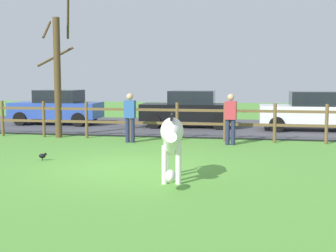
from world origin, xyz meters
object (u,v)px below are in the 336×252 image
Objects in this scene: crow_on_grass at (43,156)px; zebra at (172,137)px; parked_car_black at (189,109)px; bare_tree at (58,74)px; visitor_left_of_tree at (130,115)px; parked_car_blue at (57,107)px; visitor_right_of_tree at (231,117)px; parked_car_white at (312,111)px.

zebra is at bearing -24.42° from crow_on_grass.
zebra is 0.48× the size of parked_car_black.
bare_tree is at bearing -137.68° from parked_car_black.
parked_car_blue is at bearing 134.55° from visitor_left_of_tree.
visitor_left_of_tree is at bearing -179.04° from visitor_right_of_tree.
parked_car_blue is 9.37m from visitor_right_of_tree.
parked_car_white is at bearing -4.63° from parked_car_black.
parked_car_black is 5.07m from visitor_right_of_tree.
visitor_right_of_tree reaches higher than zebra.
parked_car_black is at bearing 175.37° from parked_car_white.
zebra is 1.18× the size of visitor_left_of_tree.
zebra is 10.45m from parked_car_white.
bare_tree is at bearing -65.08° from parked_car_blue.
parked_car_white is (7.66, 7.99, 0.72)m from crow_on_grass.
visitor_left_of_tree is 3.31m from visitor_right_of_tree.
crow_on_grass is at bearing -68.15° from parked_car_blue.
parked_car_black reaches higher than zebra.
visitor_left_of_tree is (-6.32, -4.32, 0.06)m from parked_car_white.
parked_car_white and parked_car_black have the same top height.
visitor_right_of_tree reaches higher than parked_car_black.
crow_on_grass is 0.05× the size of parked_car_black.
parked_car_blue is 6.08m from parked_car_black.
visitor_left_of_tree is at bearing 69.91° from crow_on_grass.
parked_car_blue and parked_car_white have the same top height.
crow_on_grass is 0.05× the size of parked_car_blue.
zebra is 1.18× the size of visitor_right_of_tree.
parked_car_white is 2.44× the size of visitor_right_of_tree.
parked_car_black is (-4.98, 0.40, 0.00)m from parked_car_white.
zebra is 12.43m from parked_car_blue.
visitor_right_of_tree is (3.31, 0.06, 0.00)m from visitor_left_of_tree.
bare_tree is at bearing 172.62° from visitor_right_of_tree.
parked_car_white is at bearing 46.21° from crow_on_grass.
visitor_left_of_tree reaches higher than crow_on_grass.
parked_car_blue is (-1.84, 3.97, -1.45)m from bare_tree.
visitor_left_of_tree reaches higher than parked_car_white.
bare_tree reaches higher than parked_car_white.
zebra is 5.49m from visitor_right_of_tree.
parked_car_blue is at bearing 177.37° from parked_car_white.
visitor_left_of_tree reaches higher than parked_car_blue.
parked_car_blue is at bearing 124.95° from zebra.
parked_car_white is at bearing 67.80° from zebra.
visitor_left_of_tree is at bearing -16.48° from bare_tree.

